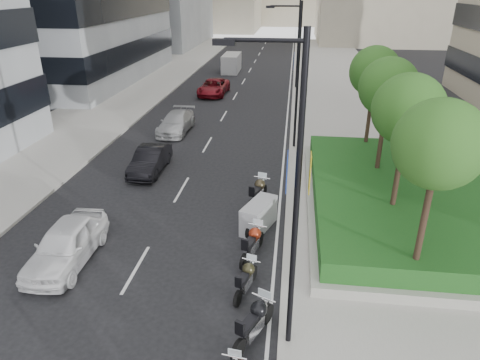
% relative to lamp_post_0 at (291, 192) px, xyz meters
% --- Properties ---
extents(ground, '(160.00, 160.00, 0.00)m').
position_rel_lamp_post_0_xyz_m(ground, '(-4.14, -1.00, -5.07)').
color(ground, black).
rests_on(ground, ground).
extents(sidewalk_right, '(10.00, 100.00, 0.15)m').
position_rel_lamp_post_0_xyz_m(sidewalk_right, '(4.86, 29.00, -4.99)').
color(sidewalk_right, '#9E9B93').
rests_on(sidewalk_right, ground).
extents(sidewalk_left, '(8.00, 100.00, 0.15)m').
position_rel_lamp_post_0_xyz_m(sidewalk_left, '(-16.14, 29.00, -4.99)').
color(sidewalk_left, '#9E9B93').
rests_on(sidewalk_left, ground).
extents(lane_edge, '(0.12, 100.00, 0.01)m').
position_rel_lamp_post_0_xyz_m(lane_edge, '(-0.44, 29.00, -5.06)').
color(lane_edge, silver).
rests_on(lane_edge, ground).
extents(lane_centre, '(0.12, 100.00, 0.01)m').
position_rel_lamp_post_0_xyz_m(lane_centre, '(-5.64, 29.00, -5.06)').
color(lane_centre, silver).
rests_on(lane_centre, ground).
extents(planter, '(10.00, 14.00, 0.40)m').
position_rel_lamp_post_0_xyz_m(planter, '(5.86, 9.00, -4.72)').
color(planter, '#9C9C92').
rests_on(planter, sidewalk_right).
extents(hedge, '(9.40, 13.40, 0.80)m').
position_rel_lamp_post_0_xyz_m(hedge, '(5.86, 9.00, -4.12)').
color(hedge, '#154A1B').
rests_on(hedge, planter).
extents(tree_0, '(2.80, 2.80, 6.30)m').
position_rel_lamp_post_0_xyz_m(tree_0, '(4.36, 3.00, 0.36)').
color(tree_0, '#332319').
rests_on(tree_0, planter).
extents(tree_1, '(2.80, 2.80, 6.30)m').
position_rel_lamp_post_0_xyz_m(tree_1, '(4.36, 7.00, 0.36)').
color(tree_1, '#332319').
rests_on(tree_1, planter).
extents(tree_2, '(2.80, 2.80, 6.30)m').
position_rel_lamp_post_0_xyz_m(tree_2, '(4.36, 11.00, 0.36)').
color(tree_2, '#332319').
rests_on(tree_2, planter).
extents(tree_3, '(2.80, 2.80, 6.30)m').
position_rel_lamp_post_0_xyz_m(tree_3, '(4.36, 15.00, 0.36)').
color(tree_3, '#332319').
rests_on(tree_3, planter).
extents(lamp_post_0, '(2.34, 0.45, 9.00)m').
position_rel_lamp_post_0_xyz_m(lamp_post_0, '(0.00, 0.00, 0.00)').
color(lamp_post_0, black).
rests_on(lamp_post_0, ground).
extents(lamp_post_1, '(2.34, 0.45, 9.00)m').
position_rel_lamp_post_0_xyz_m(lamp_post_1, '(0.00, 17.00, 0.00)').
color(lamp_post_1, black).
rests_on(lamp_post_1, ground).
extents(lamp_post_2, '(2.34, 0.45, 9.00)m').
position_rel_lamp_post_0_xyz_m(lamp_post_2, '(0.00, 35.00, 0.00)').
color(lamp_post_2, black).
rests_on(lamp_post_2, ground).
extents(motorcycle_2, '(1.18, 2.23, 1.19)m').
position_rel_lamp_post_0_xyz_m(motorcycle_2, '(-0.87, 0.08, -4.43)').
color(motorcycle_2, black).
rests_on(motorcycle_2, ground).
extents(motorcycle_3, '(0.79, 2.02, 1.03)m').
position_rel_lamp_post_0_xyz_m(motorcycle_3, '(-1.35, 2.23, -4.52)').
color(motorcycle_3, black).
rests_on(motorcycle_3, ground).
extents(motorcycle_4, '(0.91, 2.28, 1.16)m').
position_rel_lamp_post_0_xyz_m(motorcycle_4, '(-1.34, 4.37, -4.44)').
color(motorcycle_4, black).
rests_on(motorcycle_4, ground).
extents(motorcycle_5, '(1.54, 2.27, 1.28)m').
position_rel_lamp_post_0_xyz_m(motorcycle_5, '(-1.29, 6.53, -4.43)').
color(motorcycle_5, black).
rests_on(motorcycle_5, ground).
extents(motorcycle_6, '(0.94, 2.41, 1.22)m').
position_rel_lamp_post_0_xyz_m(motorcycle_6, '(-1.52, 8.82, -4.41)').
color(motorcycle_6, black).
rests_on(motorcycle_6, ground).
extents(car_a, '(1.95, 4.65, 1.57)m').
position_rel_lamp_post_0_xyz_m(car_a, '(-8.39, 3.19, -4.28)').
color(car_a, white).
rests_on(car_a, ground).
extents(car_b, '(1.49, 4.25, 1.40)m').
position_rel_lamp_post_0_xyz_m(car_b, '(-7.99, 12.12, -4.37)').
color(car_b, black).
rests_on(car_b, ground).
extents(car_c, '(2.10, 4.91, 1.41)m').
position_rel_lamp_post_0_xyz_m(car_c, '(-8.41, 19.44, -4.36)').
color(car_c, '#AEAFB1').
rests_on(car_c, ground).
extents(car_d, '(2.63, 5.44, 1.49)m').
position_rel_lamp_post_0_xyz_m(car_d, '(-7.80, 31.28, -4.32)').
color(car_d, maroon).
rests_on(car_d, ground).
extents(delivery_van, '(1.96, 5.04, 2.11)m').
position_rel_lamp_post_0_xyz_m(delivery_van, '(-7.81, 43.46, -4.08)').
color(delivery_van, '#B4B3B6').
rests_on(delivery_van, ground).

